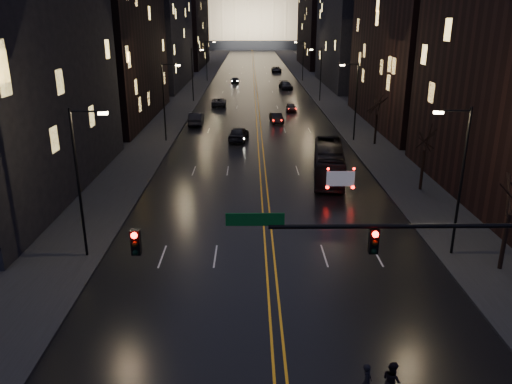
{
  "coord_description": "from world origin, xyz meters",
  "views": [
    {
      "loc": [
        -1.17,
        -17.19,
        13.54
      ],
      "look_at": [
        -0.83,
        10.7,
        3.87
      ],
      "focal_mm": 35.0,
      "sensor_mm": 36.0,
      "label": 1
    }
  ],
  "objects_px": {
    "oncoming_car_b": "(196,119)",
    "pedestrian_b": "(392,380)",
    "bus": "(329,162)",
    "receding_car_a": "(277,118)",
    "oncoming_car_a": "(239,134)",
    "traffic_signal": "(435,252)",
    "pedestrian_a": "(367,382)"
  },
  "relations": [
    {
      "from": "receding_car_a",
      "to": "pedestrian_a",
      "type": "xyz_separation_m",
      "value": [
        0.65,
        -53.13,
        0.1
      ]
    },
    {
      "from": "traffic_signal",
      "to": "oncoming_car_b",
      "type": "bearing_deg",
      "value": 106.11
    },
    {
      "from": "receding_car_a",
      "to": "traffic_signal",
      "type": "bearing_deg",
      "value": -93.83
    },
    {
      "from": "oncoming_car_a",
      "to": "pedestrian_b",
      "type": "height_order",
      "value": "oncoming_car_a"
    },
    {
      "from": "bus",
      "to": "pedestrian_a",
      "type": "bearing_deg",
      "value": -88.38
    },
    {
      "from": "oncoming_car_a",
      "to": "traffic_signal",
      "type": "bearing_deg",
      "value": 109.43
    },
    {
      "from": "oncoming_car_a",
      "to": "pedestrian_b",
      "type": "distance_m",
      "value": 43.01
    },
    {
      "from": "bus",
      "to": "receding_car_a",
      "type": "height_order",
      "value": "bus"
    },
    {
      "from": "oncoming_car_b",
      "to": "pedestrian_a",
      "type": "height_order",
      "value": "oncoming_car_b"
    },
    {
      "from": "oncoming_car_b",
      "to": "receding_car_a",
      "type": "bearing_deg",
      "value": -175.01
    },
    {
      "from": "receding_car_a",
      "to": "pedestrian_b",
      "type": "distance_m",
      "value": 53.16
    },
    {
      "from": "pedestrian_a",
      "to": "oncoming_car_a",
      "type": "bearing_deg",
      "value": 22.59
    },
    {
      "from": "traffic_signal",
      "to": "pedestrian_a",
      "type": "relative_size",
      "value": 11.26
    },
    {
      "from": "traffic_signal",
      "to": "receding_car_a",
      "type": "xyz_separation_m",
      "value": [
        -3.41,
        51.14,
        -4.44
      ]
    },
    {
      "from": "oncoming_car_b",
      "to": "pedestrian_b",
      "type": "relative_size",
      "value": 3.15
    },
    {
      "from": "receding_car_a",
      "to": "pedestrian_b",
      "type": "xyz_separation_m",
      "value": [
        1.57,
        -53.13,
        0.14
      ]
    },
    {
      "from": "receding_car_a",
      "to": "oncoming_car_b",
      "type": "bearing_deg",
      "value": 178.85
    },
    {
      "from": "bus",
      "to": "oncoming_car_a",
      "type": "height_order",
      "value": "bus"
    },
    {
      "from": "pedestrian_a",
      "to": "receding_car_a",
      "type": "bearing_deg",
      "value": 15.72
    },
    {
      "from": "bus",
      "to": "pedestrian_a",
      "type": "distance_m",
      "value": 27.91
    },
    {
      "from": "oncoming_car_a",
      "to": "pedestrian_a",
      "type": "height_order",
      "value": "oncoming_car_a"
    },
    {
      "from": "oncoming_car_b",
      "to": "traffic_signal",
      "type": "bearing_deg",
      "value": 104.61
    },
    {
      "from": "traffic_signal",
      "to": "receding_car_a",
      "type": "relative_size",
      "value": 4.28
    },
    {
      "from": "oncoming_car_a",
      "to": "oncoming_car_b",
      "type": "height_order",
      "value": "oncoming_car_b"
    },
    {
      "from": "bus",
      "to": "pedestrian_b",
      "type": "xyz_separation_m",
      "value": [
        -1.8,
        -27.76,
        -0.65
      ]
    },
    {
      "from": "bus",
      "to": "pedestrian_b",
      "type": "distance_m",
      "value": 27.83
    },
    {
      "from": "oncoming_car_a",
      "to": "oncoming_car_b",
      "type": "bearing_deg",
      "value": -49.69
    },
    {
      "from": "pedestrian_a",
      "to": "pedestrian_b",
      "type": "height_order",
      "value": "pedestrian_b"
    },
    {
      "from": "oncoming_car_b",
      "to": "pedestrian_b",
      "type": "xyz_separation_m",
      "value": [
        12.57,
        -51.88,
        -0.03
      ]
    },
    {
      "from": "bus",
      "to": "receding_car_a",
      "type": "xyz_separation_m",
      "value": [
        -3.37,
        25.37,
        -0.8
      ]
    },
    {
      "from": "traffic_signal",
      "to": "receding_car_a",
      "type": "bearing_deg",
      "value": 93.81
    },
    {
      "from": "pedestrian_a",
      "to": "bus",
      "type": "bearing_deg",
      "value": 9.41
    }
  ]
}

